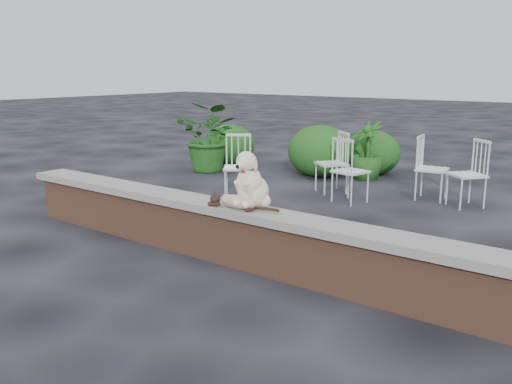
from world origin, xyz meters
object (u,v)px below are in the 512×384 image
Objects in this scene: dog at (253,178)px; chair_b at (331,163)px; chair_c at (350,170)px; chair_e at (432,168)px; chair_d at (467,174)px; potted_plant_b at (367,150)px; cat at (237,201)px; potted_plant_a at (210,137)px; chair_a at (238,167)px.

chair_b is at bearing 101.88° from dog.
dog is 2.95m from chair_c.
chair_d is at bearing -111.12° from chair_e.
chair_e is 0.92× the size of potted_plant_b.
potted_plant_b is at bearing -164.59° from chair_d.
potted_plant_b is (-0.95, 4.73, -0.14)m from cat.
chair_e is 0.73× the size of potted_plant_a.
dog is at bearing 166.01° from chair_e.
chair_b is 1.00× the size of chair_c.
dog is at bearing 56.86° from cat.
cat is 3.58m from chair_b.
chair_b is at bearing -4.60° from potted_plant_a.
chair_d is at bearing 69.61° from cat.
chair_c is (-0.46, 2.89, -0.39)m from dog.
chair_d is at bearing -139.97° from chair_c.
chair_c is at bearing -71.27° from potted_plant_b.
potted_plant_a reaches higher than dog.
chair_a is at bearing 116.87° from chair_e.
chair_e is 1.00× the size of chair_d.
chair_d is 0.92× the size of potted_plant_b.
chair_a is 3.25m from chair_d.
chair_a is 1.49m from chair_b.
cat is at bearing -87.51° from chair_a.
potted_plant_a is (-1.79, 1.38, 0.18)m from chair_a.
chair_a is 2.60m from potted_plant_b.
cat is 0.94× the size of chair_d.
potted_plant_b reaches higher than chair_d.
chair_b reaches higher than cat.
dog reaches higher than chair_a.
chair_b is 1.28m from potted_plant_b.
potted_plant_a is at bearing 1.50° from chair_c.
chair_c is at bearing -9.56° from chair_a.
chair_c is at bearing 92.06° from cat.
chair_c reaches higher than cat.
chair_b is at bearing 99.96° from cat.
chair_e is (0.50, 3.91, -0.19)m from cat.
chair_d is 2.21m from potted_plant_b.
potted_plant_b reaches higher than chair_c.
chair_c is 1.00× the size of chair_d.
potted_plant_a is 2.89m from potted_plant_b.
chair_a is 1.00× the size of chair_b.
chair_a is 1.00× the size of chair_c.
chair_b is 0.73× the size of potted_plant_a.
cat is 0.94× the size of chair_c.
chair_e is 1.67m from potted_plant_b.
cat is 4.83m from potted_plant_b.
chair_d is at bearing 46.44° from chair_b.
potted_plant_a reaches higher than chair_b.
chair_b and chair_c have the same top height.
chair_c is 1.60m from chair_d.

